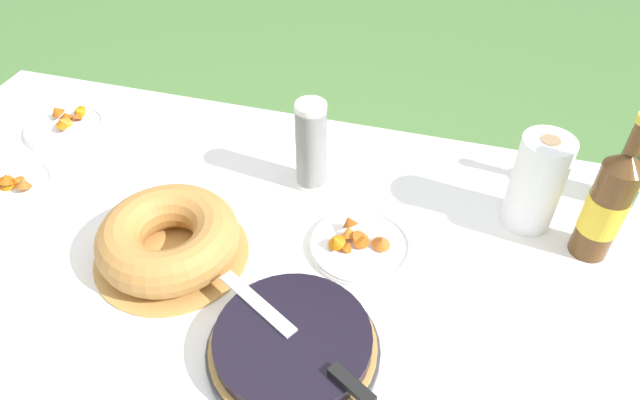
{
  "coord_description": "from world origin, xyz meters",
  "views": [
    {
      "loc": [
        0.43,
        -0.75,
        1.58
      ],
      "look_at": [
        0.17,
        0.14,
        0.74
      ],
      "focal_mm": 32.0,
      "sensor_mm": 36.0,
      "label": 1
    }
  ],
  "objects_px": {
    "bundt_cake": "(169,239)",
    "snack_plate_left": "(360,244)",
    "cider_bottle_amber": "(607,205)",
    "paper_towel_roll": "(537,183)",
    "serving_knife": "(304,344)",
    "berry_tart": "(293,345)",
    "snack_plate_near": "(8,186)",
    "cider_bottle_green": "(636,162)",
    "snack_plate_right": "(65,126)",
    "cup_stack": "(311,146)"
  },
  "relations": [
    {
      "from": "bundt_cake",
      "to": "snack_plate_left",
      "type": "height_order",
      "value": "bundt_cake"
    },
    {
      "from": "bundt_cake",
      "to": "cider_bottle_amber",
      "type": "distance_m",
      "value": 0.89
    },
    {
      "from": "paper_towel_roll",
      "to": "serving_knife",
      "type": "bearing_deg",
      "value": -127.21
    },
    {
      "from": "bundt_cake",
      "to": "berry_tart",
      "type": "bearing_deg",
      "value": -26.11
    },
    {
      "from": "bundt_cake",
      "to": "paper_towel_roll",
      "type": "xyz_separation_m",
      "value": [
        0.72,
        0.32,
        0.06
      ]
    },
    {
      "from": "berry_tart",
      "to": "snack_plate_near",
      "type": "xyz_separation_m",
      "value": [
        -0.79,
        0.24,
        -0.02
      ]
    },
    {
      "from": "bundt_cake",
      "to": "paper_towel_roll",
      "type": "height_order",
      "value": "paper_towel_roll"
    },
    {
      "from": "bundt_cake",
      "to": "snack_plate_left",
      "type": "bearing_deg",
      "value": 19.22
    },
    {
      "from": "berry_tart",
      "to": "cider_bottle_green",
      "type": "relative_size",
      "value": 1.02
    },
    {
      "from": "paper_towel_roll",
      "to": "cider_bottle_green",
      "type": "bearing_deg",
      "value": 31.37
    },
    {
      "from": "serving_knife",
      "to": "paper_towel_roll",
      "type": "height_order",
      "value": "paper_towel_roll"
    },
    {
      "from": "serving_knife",
      "to": "cider_bottle_green",
      "type": "distance_m",
      "value": 0.85
    },
    {
      "from": "snack_plate_right",
      "to": "berry_tart",
      "type": "bearing_deg",
      "value": -31.57
    },
    {
      "from": "serving_knife",
      "to": "snack_plate_near",
      "type": "distance_m",
      "value": 0.86
    },
    {
      "from": "cider_bottle_amber",
      "to": "snack_plate_left",
      "type": "distance_m",
      "value": 0.5
    },
    {
      "from": "snack_plate_left",
      "to": "snack_plate_right",
      "type": "relative_size",
      "value": 1.05
    },
    {
      "from": "bundt_cake",
      "to": "paper_towel_roll",
      "type": "bearing_deg",
      "value": 23.87
    },
    {
      "from": "snack_plate_near",
      "to": "paper_towel_roll",
      "type": "distance_m",
      "value": 1.22
    },
    {
      "from": "serving_knife",
      "to": "cup_stack",
      "type": "bearing_deg",
      "value": -45.6
    },
    {
      "from": "berry_tart",
      "to": "cider_bottle_green",
      "type": "bearing_deg",
      "value": 44.78
    },
    {
      "from": "serving_knife",
      "to": "cider_bottle_amber",
      "type": "bearing_deg",
      "value": -110.09
    },
    {
      "from": "snack_plate_near",
      "to": "cider_bottle_green",
      "type": "bearing_deg",
      "value": 14.43
    },
    {
      "from": "cup_stack",
      "to": "cider_bottle_amber",
      "type": "distance_m",
      "value": 0.63
    },
    {
      "from": "serving_knife",
      "to": "cider_bottle_amber",
      "type": "distance_m",
      "value": 0.66
    },
    {
      "from": "serving_knife",
      "to": "snack_plate_right",
      "type": "height_order",
      "value": "serving_knife"
    },
    {
      "from": "cider_bottle_green",
      "to": "serving_knife",
      "type": "bearing_deg",
      "value": -133.31
    },
    {
      "from": "berry_tart",
      "to": "serving_knife",
      "type": "distance_m",
      "value": 0.05
    },
    {
      "from": "cup_stack",
      "to": "paper_towel_roll",
      "type": "distance_m",
      "value": 0.5
    },
    {
      "from": "serving_knife",
      "to": "bundt_cake",
      "type": "distance_m",
      "value": 0.39
    },
    {
      "from": "cider_bottle_amber",
      "to": "snack_plate_near",
      "type": "xyz_separation_m",
      "value": [
        -1.32,
        -0.17,
        -0.12
      ]
    },
    {
      "from": "cider_bottle_amber",
      "to": "paper_towel_roll",
      "type": "relative_size",
      "value": 1.54
    },
    {
      "from": "cup_stack",
      "to": "paper_towel_roll",
      "type": "height_order",
      "value": "cup_stack"
    },
    {
      "from": "cider_bottle_green",
      "to": "snack_plate_near",
      "type": "bearing_deg",
      "value": -165.57
    },
    {
      "from": "berry_tart",
      "to": "paper_towel_roll",
      "type": "height_order",
      "value": "paper_towel_roll"
    },
    {
      "from": "berry_tart",
      "to": "cider_bottle_amber",
      "type": "height_order",
      "value": "cider_bottle_amber"
    },
    {
      "from": "berry_tart",
      "to": "snack_plate_left",
      "type": "xyz_separation_m",
      "value": [
        0.06,
        0.29,
        -0.01
      ]
    },
    {
      "from": "berry_tart",
      "to": "cider_bottle_amber",
      "type": "bearing_deg",
      "value": 38.24
    },
    {
      "from": "berry_tart",
      "to": "snack_plate_right",
      "type": "distance_m",
      "value": 0.95
    },
    {
      "from": "cup_stack",
      "to": "snack_plate_right",
      "type": "relative_size",
      "value": 1.08
    },
    {
      "from": "snack_plate_left",
      "to": "berry_tart",
      "type": "bearing_deg",
      "value": -101.1
    },
    {
      "from": "bundt_cake",
      "to": "snack_plate_near",
      "type": "distance_m",
      "value": 0.48
    },
    {
      "from": "serving_knife",
      "to": "snack_plate_right",
      "type": "bearing_deg",
      "value": -2.19
    },
    {
      "from": "cider_bottle_green",
      "to": "snack_plate_left",
      "type": "bearing_deg",
      "value": -150.28
    },
    {
      "from": "serving_knife",
      "to": "cup_stack",
      "type": "distance_m",
      "value": 0.5
    },
    {
      "from": "berry_tart",
      "to": "bundt_cake",
      "type": "xyz_separation_m",
      "value": [
        -0.32,
        0.16,
        0.02
      ]
    },
    {
      "from": "serving_knife",
      "to": "snack_plate_left",
      "type": "bearing_deg",
      "value": -66.54
    },
    {
      "from": "berry_tart",
      "to": "paper_towel_roll",
      "type": "bearing_deg",
      "value": 50.1
    },
    {
      "from": "bundt_cake",
      "to": "snack_plate_near",
      "type": "bearing_deg",
      "value": 169.86
    },
    {
      "from": "paper_towel_roll",
      "to": "snack_plate_left",
      "type": "bearing_deg",
      "value": -151.33
    },
    {
      "from": "bundt_cake",
      "to": "snack_plate_near",
      "type": "xyz_separation_m",
      "value": [
        -0.47,
        0.08,
        -0.04
      ]
    }
  ]
}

